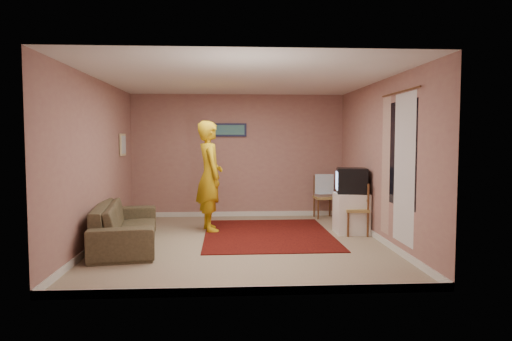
{
  "coord_description": "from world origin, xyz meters",
  "views": [
    {
      "loc": [
        -0.2,
        -7.23,
        1.67
      ],
      "look_at": [
        0.27,
        0.6,
        1.12
      ],
      "focal_mm": 32.0,
      "sensor_mm": 36.0,
      "label": 1
    }
  ],
  "objects": [
    {
      "name": "baseboard_front",
      "position": [
        0.0,
        -2.49,
        0.05
      ],
      "size": [
        4.5,
        0.02,
        0.1
      ],
      "primitive_type": "cube",
      "color": "silver",
      "rests_on": "ground"
    },
    {
      "name": "crt_tv",
      "position": [
        1.94,
        0.61,
        0.93
      ],
      "size": [
        0.58,
        0.54,
        0.44
      ],
      "rotation": [
        0.0,
        0.0,
        -0.16
      ],
      "color": "black",
      "rests_on": "tv_cabinet"
    },
    {
      "name": "game_console",
      "position": [
        2.0,
        0.47,
        0.48
      ],
      "size": [
        0.23,
        0.18,
        0.04
      ],
      "primitive_type": "cube",
      "rotation": [
        0.0,
        0.0,
        0.18
      ],
      "color": "white",
      "rests_on": "chair_b"
    },
    {
      "name": "window",
      "position": [
        2.24,
        -0.9,
        1.45
      ],
      "size": [
        0.01,
        1.1,
        1.5
      ],
      "primitive_type": "cube",
      "color": "black",
      "rests_on": "wall_right"
    },
    {
      "name": "ground",
      "position": [
        0.0,
        0.0,
        0.0
      ],
      "size": [
        5.0,
        5.0,
        0.0
      ],
      "primitive_type": "plane",
      "color": "tan",
      "rests_on": "ground"
    },
    {
      "name": "curtain_sheer",
      "position": [
        2.23,
        -1.05,
        1.25
      ],
      "size": [
        0.01,
        0.75,
        2.1
      ],
      "primitive_type": "cube",
      "color": "silver",
      "rests_on": "wall_right"
    },
    {
      "name": "curtain_rod",
      "position": [
        2.2,
        -0.9,
        2.32
      ],
      "size": [
        0.02,
        1.4,
        0.02
      ],
      "primitive_type": "cylinder",
      "rotation": [
        1.57,
        0.0,
        0.0
      ],
      "color": "brown",
      "rests_on": "wall_right"
    },
    {
      "name": "picture_left",
      "position": [
        -2.22,
        1.6,
        1.55
      ],
      "size": [
        0.04,
        0.38,
        0.42
      ],
      "color": "beige",
      "rests_on": "wall_left"
    },
    {
      "name": "ceiling",
      "position": [
        0.0,
        0.0,
        2.6
      ],
      "size": [
        4.5,
        5.0,
        0.02
      ],
      "primitive_type": "cube",
      "color": "silver",
      "rests_on": "wall_back"
    },
    {
      "name": "chair_b",
      "position": [
        2.0,
        0.47,
        0.55
      ],
      "size": [
        0.43,
        0.45,
        0.49
      ],
      "rotation": [
        0.0,
        0.0,
        -1.67
      ],
      "color": "tan",
      "rests_on": "ground"
    },
    {
      "name": "baseboard_left",
      "position": [
        -2.24,
        0.0,
        0.05
      ],
      "size": [
        0.02,
        5.0,
        0.1
      ],
      "primitive_type": "cube",
      "color": "silver",
      "rests_on": "ground"
    },
    {
      "name": "sofa",
      "position": [
        -1.8,
        -0.11,
        0.33
      ],
      "size": [
        1.21,
        2.37,
        0.66
      ],
      "primitive_type": "imported",
      "rotation": [
        0.0,
        0.0,
        1.72
      ],
      "color": "brown",
      "rests_on": "ground"
    },
    {
      "name": "area_rug",
      "position": [
        0.47,
        0.58,
        0.01
      ],
      "size": [
        2.2,
        2.74,
        0.01
      ],
      "primitive_type": "cube",
      "rotation": [
        0.0,
        0.0,
        0.01
      ],
      "color": "black",
      "rests_on": "ground"
    },
    {
      "name": "wall_back",
      "position": [
        0.0,
        2.5,
        1.3
      ],
      "size": [
        4.5,
        0.02,
        2.6
      ],
      "primitive_type": "cube",
      "color": "#A07769",
      "rests_on": "ground"
    },
    {
      "name": "picture_back",
      "position": [
        -0.3,
        2.47,
        1.85
      ],
      "size": [
        0.95,
        0.04,
        0.28
      ],
      "color": "#15183B",
      "rests_on": "wall_back"
    },
    {
      "name": "tv_cabinet",
      "position": [
        1.95,
        0.61,
        0.35
      ],
      "size": [
        0.56,
        0.51,
        0.71
      ],
      "primitive_type": "cube",
      "color": "white",
      "rests_on": "ground"
    },
    {
      "name": "wall_left",
      "position": [
        -2.25,
        0.0,
        1.3
      ],
      "size": [
        0.02,
        5.0,
        2.6
      ],
      "primitive_type": "cube",
      "color": "#A07769",
      "rests_on": "ground"
    },
    {
      "name": "baseboard_right",
      "position": [
        2.24,
        0.0,
        0.05
      ],
      "size": [
        0.02,
        5.0,
        0.1
      ],
      "primitive_type": "cube",
      "color": "silver",
      "rests_on": "ground"
    },
    {
      "name": "curtain_floral",
      "position": [
        2.21,
        -0.35,
        1.25
      ],
      "size": [
        0.01,
        0.35,
        2.1
      ],
      "primitive_type": "cube",
      "color": "beige",
      "rests_on": "wall_right"
    },
    {
      "name": "person",
      "position": [
        -0.55,
        0.99,
        0.99
      ],
      "size": [
        0.65,
        0.82,
        1.98
      ],
      "primitive_type": "imported",
      "rotation": [
        0.0,
        0.0,
        1.84
      ],
      "color": "gold",
      "rests_on": "ground"
    },
    {
      "name": "blue_throw",
      "position": [
        1.8,
        2.2,
        0.72
      ],
      "size": [
        0.39,
        0.05,
        0.41
      ],
      "primitive_type": "cube",
      "color": "#99D2FB",
      "rests_on": "chair_a"
    },
    {
      "name": "baseboard_back",
      "position": [
        0.0,
        2.49,
        0.05
      ],
      "size": [
        4.5,
        0.02,
        0.1
      ],
      "primitive_type": "cube",
      "color": "silver",
      "rests_on": "ground"
    },
    {
      "name": "wall_front",
      "position": [
        0.0,
        -2.5,
        1.3
      ],
      "size": [
        4.5,
        0.02,
        2.6
      ],
      "primitive_type": "cube",
      "color": "#A07769",
      "rests_on": "ground"
    },
    {
      "name": "chair_a",
      "position": [
        1.8,
        2.19,
        0.54
      ],
      "size": [
        0.43,
        0.41,
        0.48
      ],
      "rotation": [
        0.0,
        0.0,
        0.08
      ],
      "color": "tan",
      "rests_on": "ground"
    },
    {
      "name": "dvd_player",
      "position": [
        1.8,
        2.19,
        0.48
      ],
      "size": [
        0.4,
        0.34,
        0.06
      ],
      "primitive_type": "cube",
      "rotation": [
        0.0,
        0.0,
        0.3
      ],
      "color": "#BCBCC1",
      "rests_on": "chair_a"
    },
    {
      "name": "wall_right",
      "position": [
        2.25,
        0.0,
        1.3
      ],
      "size": [
        0.02,
        5.0,
        2.6
      ],
      "primitive_type": "cube",
      "color": "#A07769",
      "rests_on": "ground"
    }
  ]
}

